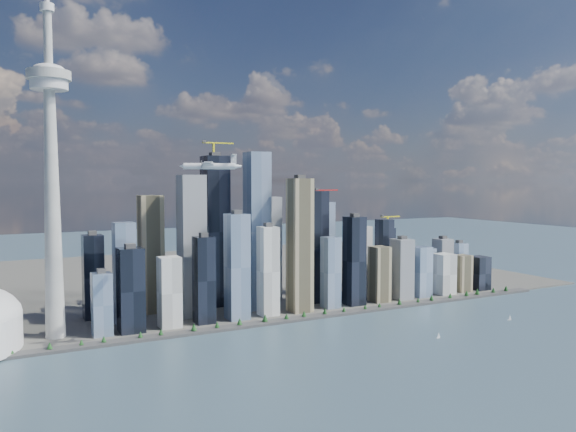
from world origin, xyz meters
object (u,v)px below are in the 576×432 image
needle_tower (51,166)px  sailboat_east (510,318)px  sailboat_west (438,336)px  airplane (210,165)px

needle_tower → sailboat_east: 707.89m
needle_tower → sailboat_east: size_ratio=57.40×
sailboat_east → needle_tower: bearing=174.4°
sailboat_west → sailboat_east: (167.90, 25.63, 0.13)m
needle_tower → sailboat_east: (634.31, -211.13, -232.76)m
airplane → sailboat_east: size_ratio=7.99×
needle_tower → airplane: bearing=-39.9°
sailboat_west → sailboat_east: sailboat_east is taller
needle_tower → sailboat_west: needle_tower is taller
sailboat_east → sailboat_west: bearing=-158.5°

